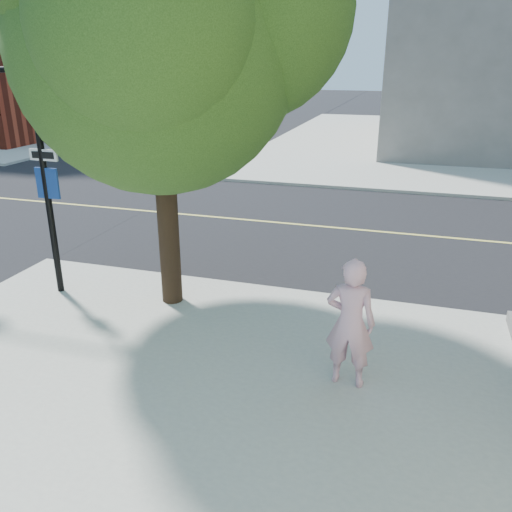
% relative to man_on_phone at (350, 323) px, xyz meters
% --- Properties ---
extents(ground, '(140.00, 140.00, 0.00)m').
position_rel_man_on_phone_xyz_m(ground, '(-6.05, 2.82, -1.03)').
color(ground, black).
rests_on(ground, ground).
extents(road_ew, '(140.00, 9.00, 0.01)m').
position_rel_man_on_phone_xyz_m(road_ew, '(-6.05, 7.32, -1.02)').
color(road_ew, black).
rests_on(road_ew, ground).
extents(man_on_phone, '(0.68, 0.47, 1.82)m').
position_rel_man_on_phone_xyz_m(man_on_phone, '(0.00, 0.00, 0.00)').
color(man_on_phone, '#DFA3B4').
rests_on(man_on_phone, sidewalk_se).
extents(street_tree, '(5.63, 5.12, 7.47)m').
position_rel_man_on_phone_xyz_m(street_tree, '(-3.30, 1.70, 3.91)').
color(street_tree, black).
rests_on(street_tree, sidewalk_se).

